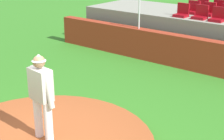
{
  "coord_description": "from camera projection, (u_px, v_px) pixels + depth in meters",
  "views": [
    {
      "loc": [
        4.9,
        -3.81,
        3.99
      ],
      "look_at": [
        0.0,
        2.34,
        1.18
      ],
      "focal_mm": 54.91,
      "sensor_mm": 36.0,
      "label": 1
    }
  ],
  "objects": [
    {
      "name": "fence_post_left",
      "position": [
        139.0,
        13.0,
        12.64
      ],
      "size": [
        0.06,
        0.06,
        1.2
      ],
      "primitive_type": "cylinder",
      "color": "silver",
      "rests_on": "brick_barrier"
    },
    {
      "name": "stadium_chair_5",
      "position": [
        209.0,
        11.0,
        13.13
      ],
      "size": [
        0.48,
        0.44,
        0.5
      ],
      "rotation": [
        0.0,
        0.0,
        3.14
      ],
      "color": "maroon",
      "rests_on": "bleacher_platform"
    },
    {
      "name": "stadium_chair_2",
      "position": [
        218.0,
        17.0,
        12.1
      ],
      "size": [
        0.48,
        0.44,
        0.5
      ],
      "rotation": [
        0.0,
        0.0,
        3.14
      ],
      "color": "maroon",
      "rests_on": "bleacher_platform"
    },
    {
      "name": "stadium_chair_9",
      "position": [
        218.0,
        9.0,
        13.71
      ],
      "size": [
        0.48,
        0.44,
        0.5
      ],
      "rotation": [
        0.0,
        0.0,
        3.14
      ],
      "color": "maroon",
      "rests_on": "bleacher_platform"
    },
    {
      "name": "stadium_chair_0",
      "position": [
        182.0,
        12.0,
        12.91
      ],
      "size": [
        0.48,
        0.44,
        0.5
      ],
      "rotation": [
        0.0,
        0.0,
        3.14
      ],
      "color": "maroon",
      "rests_on": "bleacher_platform"
    },
    {
      "name": "stadium_chair_8",
      "position": [
        202.0,
        7.0,
        14.1
      ],
      "size": [
        0.48,
        0.44,
        0.5
      ],
      "rotation": [
        0.0,
        0.0,
        3.14
      ],
      "color": "maroon",
      "rests_on": "bleacher_platform"
    },
    {
      "name": "bleacher_platform",
      "position": [
        217.0,
        35.0,
        13.36
      ],
      "size": [
        11.06,
        3.07,
        1.53
      ],
      "primitive_type": "cube",
      "color": "gray",
      "rests_on": "ground_plane"
    },
    {
      "name": "pitcher",
      "position": [
        41.0,
        91.0,
        6.7
      ],
      "size": [
        0.76,
        0.32,
        1.83
      ],
      "rotation": [
        0.0,
        0.0,
        -0.11
      ],
      "color": "white",
      "rests_on": "pitchers_mound"
    },
    {
      "name": "stadium_chair_1",
      "position": [
        201.0,
        15.0,
        12.52
      ],
      "size": [
        0.48,
        0.44,
        0.5
      ],
      "rotation": [
        0.0,
        0.0,
        3.14
      ],
      "color": "maroon",
      "rests_on": "bleacher_platform"
    },
    {
      "name": "stadium_chair_4",
      "position": [
        193.0,
        10.0,
        13.53
      ],
      "size": [
        0.48,
        0.44,
        0.5
      ],
      "rotation": [
        0.0,
        0.0,
        3.14
      ],
      "color": "maroon",
      "rests_on": "bleacher_platform"
    },
    {
      "name": "brick_barrier",
      "position": [
        191.0,
        53.0,
        11.76
      ],
      "size": [
        12.02,
        0.4,
        1.13
      ],
      "primitive_type": "cube",
      "color": "#9D331E",
      "rests_on": "ground_plane"
    }
  ]
}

